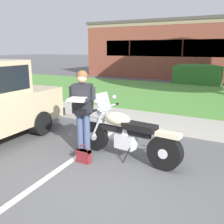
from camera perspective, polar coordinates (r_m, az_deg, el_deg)
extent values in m
plane|color=#565659|center=(4.37, -1.33, -15.42)|extent=(140.00, 140.00, 0.00)
cube|color=#ADA89E|center=(6.97, 11.93, -3.90)|extent=(60.00, 0.20, 0.12)
cube|color=#ADA89E|center=(7.76, 13.88, -2.36)|extent=(60.00, 1.50, 0.08)
cube|color=#518E3D|center=(12.20, 20.00, 2.90)|extent=(60.00, 7.80, 0.06)
cube|color=silver|center=(5.06, -10.40, -11.37)|extent=(0.59, 4.39, 0.01)
cylinder|color=black|center=(5.63, -3.74, -5.09)|extent=(0.65, 0.16, 0.64)
cylinder|color=silver|center=(5.63, -3.74, -5.09)|extent=(0.19, 0.14, 0.18)
cylinder|color=black|center=(4.83, 11.31, -8.52)|extent=(0.65, 0.24, 0.64)
cylinder|color=silver|center=(4.83, 11.31, -8.52)|extent=(0.20, 0.22, 0.18)
cube|color=silver|center=(5.52, -3.80, -1.64)|extent=(0.45, 0.18, 0.06)
cube|color=beige|center=(4.70, 12.06, -4.79)|extent=(0.46, 0.24, 0.08)
cylinder|color=silver|center=(5.40, -3.20, -2.78)|extent=(0.31, 0.07, 0.58)
cylinder|color=silver|center=(5.52, -2.16, -2.40)|extent=(0.31, 0.07, 0.58)
sphere|color=silver|center=(5.37, -2.41, 0.00)|extent=(0.17, 0.17, 0.17)
cylinder|color=silver|center=(5.26, -1.21, 1.06)|extent=(0.10, 0.72, 0.03)
cylinder|color=black|center=(4.99, -3.68, 0.33)|extent=(0.05, 0.10, 0.04)
cylinder|color=black|center=(5.55, 1.01, 1.72)|extent=(0.05, 0.10, 0.04)
sphere|color=silver|center=(5.01, -3.46, 2.27)|extent=(0.08, 0.08, 0.08)
sphere|color=silver|center=(5.48, 0.48, 3.28)|extent=(0.08, 0.08, 0.08)
cube|color=#B2BCC6|center=(5.29, -1.92, 2.23)|extent=(0.17, 0.37, 0.35)
cube|color=black|center=(5.13, 2.75, -4.11)|extent=(1.10, 0.21, 0.10)
ellipsoid|color=beige|center=(5.16, 1.19, -1.45)|extent=(0.59, 0.37, 0.26)
cube|color=black|center=(4.93, 6.00, -3.21)|extent=(0.66, 0.34, 0.12)
cube|color=silver|center=(5.18, 3.00, -6.27)|extent=(0.42, 0.28, 0.28)
cylinder|color=silver|center=(5.15, 2.70, -4.52)|extent=(0.19, 0.14, 0.21)
cylinder|color=silver|center=(5.11, 3.35, -4.66)|extent=(0.19, 0.14, 0.21)
cylinder|color=silver|center=(5.16, 7.34, -7.66)|extent=(0.60, 0.14, 0.08)
cylinder|color=silver|center=(5.07, 9.34, -8.09)|extent=(0.60, 0.14, 0.08)
cylinder|color=black|center=(5.07, 3.15, -9.27)|extent=(0.13, 0.11, 0.30)
cube|color=black|center=(5.52, -5.42, -8.48)|extent=(0.18, 0.26, 0.10)
cube|color=black|center=(5.56, -6.82, -8.34)|extent=(0.18, 0.26, 0.10)
cylinder|color=#3D4C70|center=(5.41, -5.45, -4.67)|extent=(0.14, 0.14, 0.86)
cylinder|color=#3D4C70|center=(5.45, -6.86, -4.56)|extent=(0.14, 0.14, 0.86)
cube|color=#232328|center=(5.25, -6.36, 2.88)|extent=(0.43, 0.33, 0.58)
cube|color=#232328|center=(5.21, -6.43, 5.80)|extent=(0.35, 0.28, 0.06)
sphere|color=tan|center=(5.19, -6.47, 7.33)|extent=(0.21, 0.21, 0.21)
sphere|color=brown|center=(5.20, -6.43, 7.67)|extent=(0.23, 0.23, 0.23)
cube|color=black|center=(5.18, -6.73, -0.11)|extent=(0.24, 0.16, 0.12)
cylinder|color=#232328|center=(5.05, -5.20, 2.70)|extent=(0.19, 0.35, 0.09)
cylinder|color=#232328|center=(5.15, -8.61, 2.83)|extent=(0.19, 0.35, 0.09)
cylinder|color=#232328|center=(5.15, -4.12, 3.84)|extent=(0.10, 0.10, 0.28)
cylinder|color=#232328|center=(5.29, -8.72, 3.98)|extent=(0.10, 0.10, 0.28)
cube|color=beige|center=(4.96, -7.45, 2.69)|extent=(0.40, 0.40, 0.05)
cube|color=maroon|center=(5.12, -6.11, -9.47)|extent=(0.28, 0.12, 0.24)
cube|color=maroon|center=(5.08, -6.17, -8.45)|extent=(0.28, 0.13, 0.04)
torus|color=maroon|center=(5.07, -6.15, -8.01)|extent=(0.20, 0.02, 0.20)
cube|color=black|center=(8.07, -15.77, 0.76)|extent=(1.90, 0.25, 0.20)
cylinder|color=black|center=(6.84, -15.12, -2.32)|extent=(0.29, 0.62, 0.60)
cube|color=#336B2D|center=(16.46, 17.83, 7.46)|extent=(2.72, 0.90, 1.10)
ellipsoid|color=#336B2D|center=(16.42, 17.97, 9.37)|extent=(2.59, 0.84, 0.28)
cube|color=brown|center=(19.61, 3.81, 13.55)|extent=(0.08, 0.04, 1.20)
cube|color=brown|center=(18.26, 14.95, 13.14)|extent=(0.08, 0.04, 1.20)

